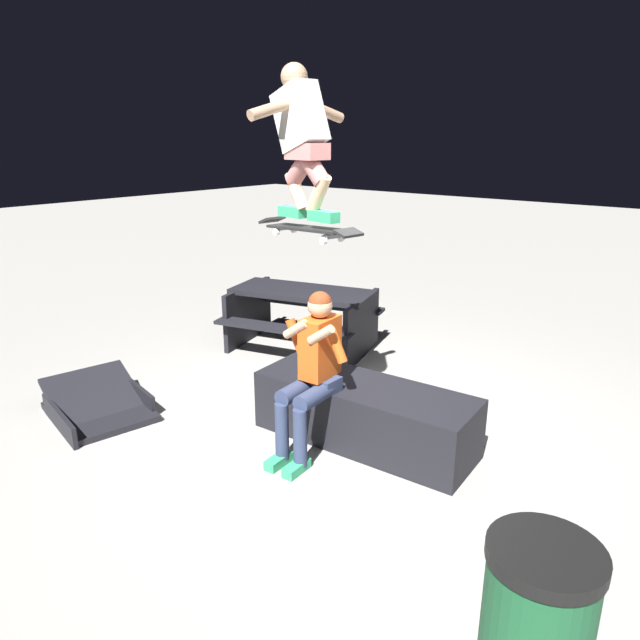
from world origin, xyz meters
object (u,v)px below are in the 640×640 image
Objects in this scene: ledge_box_main at (364,413)px; person_sitting_on_ledge at (312,366)px; skateboard at (308,229)px; picnic_table_back at (302,309)px; kicker_ramp at (100,408)px; skater_airborne at (302,135)px.

ledge_box_main is 0.69m from person_sitting_on_ledge.
person_sitting_on_ledge is at bearing 140.75° from skateboard.
person_sitting_on_ledge reaches higher than picnic_table_back.
person_sitting_on_ledge is 1.19× the size of kicker_ramp.
skateboard reaches higher than kicker_ramp.
skater_airborne is at bearing 131.41° from picnic_table_back.
person_sitting_on_ledge is 1.31× the size of skateboard.
skateboard is at bearing -154.67° from kicker_ramp.
picnic_table_back is at bearing -47.69° from skateboard.
kicker_ramp is at bearing 25.33° from skateboard.
picnic_table_back is (1.92, -1.41, 0.24)m from ledge_box_main.
ledge_box_main is 2.40m from picnic_table_back.
skater_airborne is 3.05m from picnic_table_back.
skateboard is at bearing 39.80° from ledge_box_main.
person_sitting_on_ledge is 0.68× the size of picnic_table_back.
person_sitting_on_ledge is 2.49m from picnic_table_back.
skateboard is at bearing 171.10° from skater_airborne.
picnic_table_back is at bearing -48.59° from skater_airborne.
skater_airborne is 3.18m from kicker_ramp.
picnic_table_back is at bearing -47.14° from person_sitting_on_ledge.
skater_airborne is (0.42, 0.29, 2.27)m from ledge_box_main.
kicker_ramp is (1.80, 0.89, -2.46)m from skater_airborne.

